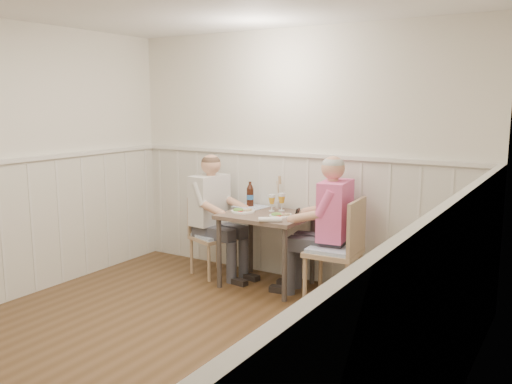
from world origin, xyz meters
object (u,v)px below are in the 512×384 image
chair_right (340,247)px  diner_cream (213,224)px  beer_bottle (250,195)px  dining_table (266,224)px  grass_vase (277,193)px  chair_left (210,232)px  man_in_pink (330,238)px

chair_right → diner_cream: (-1.52, 0.09, 0.02)m
beer_bottle → chair_right: bearing=-14.5°
chair_right → diner_cream: diner_cream is taller
dining_table → grass_vase: 0.41m
dining_table → chair_left: 0.74m
chair_right → diner_cream: 1.52m
man_in_pink → chair_left: bearing=-179.1°
dining_table → beer_bottle: bearing=145.3°
man_in_pink → grass_vase: man_in_pink is taller
dining_table → chair_left: chair_left is taller
chair_right → diner_cream: size_ratio=0.74×
diner_cream → dining_table: bearing=-2.4°
chair_left → dining_table: bearing=-2.2°
chair_right → man_in_pink: (-0.15, 0.11, 0.04)m
man_in_pink → chair_right: bearing=-37.2°
chair_right → grass_vase: (-0.87, 0.37, 0.38)m
dining_table → man_in_pink: (0.68, 0.05, -0.06)m
diner_cream → grass_vase: 0.79m
dining_table → grass_vase: (-0.05, 0.31, 0.27)m
dining_table → grass_vase: size_ratio=2.32×
chair_right → diner_cream: bearing=176.5°
grass_vase → chair_right: bearing=-23.2°
chair_right → grass_vase: size_ratio=2.71×
chair_right → grass_vase: 1.02m
beer_bottle → grass_vase: (0.29, 0.07, 0.04)m
grass_vase → chair_left: bearing=-157.2°
chair_right → chair_left: size_ratio=1.17×
dining_table → man_in_pink: size_ratio=0.61×
chair_right → chair_left: bearing=176.6°
chair_right → chair_left: 1.55m
chair_left → diner_cream: (0.03, 0.00, 0.10)m
chair_left → diner_cream: 0.10m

